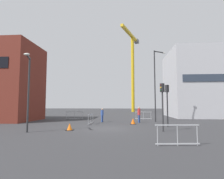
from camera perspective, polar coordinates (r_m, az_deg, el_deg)
The scene contains 16 objects.
ground at distance 16.36m, azimuth -1.74°, elevation -12.10°, with size 160.00×160.00×0.00m, color #333335.
brick_building at distance 28.32m, azimuth -31.59°, elevation 1.90°, with size 9.52×6.96×10.04m.
office_block at distance 34.93m, azimuth 25.42°, elevation 1.55°, with size 10.07×10.28×11.26m.
construction_crane at distance 53.68m, azimuth 6.41°, elevation 8.67°, with size 5.55×13.34×22.47m.
streetlamp_tall at distance 23.31m, azimuth 13.57°, elevation 2.79°, with size 1.60×0.91×8.85m.
streetlamp_short at distance 15.22m, azimuth -24.72°, elevation 0.91°, with size 0.81×1.55×5.76m.
traffic_light_far at distance 15.02m, azimuth 15.47°, elevation -2.82°, with size 0.37×0.36×3.79m.
traffic_light_corner at distance 18.26m, azimuth 16.85°, elevation -2.72°, with size 0.36×0.38×3.98m.
pedestrian_walking at distance 21.82m, azimuth 8.42°, elevation -7.37°, with size 0.34×0.34×1.83m.
pedestrian_waiting at distance 22.22m, azimuth -3.09°, elevation -7.67°, with size 0.34×0.34×1.64m.
safety_barrier_right_run at distance 27.08m, azimuth -11.67°, elevation -7.87°, with size 2.57×0.12×1.08m.
safety_barrier_rear at distance 10.22m, azimuth 19.76°, elevation -13.13°, with size 2.29×0.31×1.08m.
safety_barrier_mid_span at distance 26.61m, azimuth 9.79°, elevation -7.96°, with size 2.31×0.41×1.08m.
safety_barrier_left_run at distance 20.06m, azimuth -6.66°, elevation -9.09°, with size 0.16×2.25×1.08m.
traffic_cone_striped at distance 15.60m, azimuth -13.10°, elevation -11.32°, with size 0.59×0.59×0.60m.
traffic_cone_orange at distance 20.04m, azimuth 6.60°, elevation -9.84°, with size 0.64×0.64×0.65m.
Camera 1 is at (1.72, -16.14, 2.11)m, focal length 29.26 mm.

